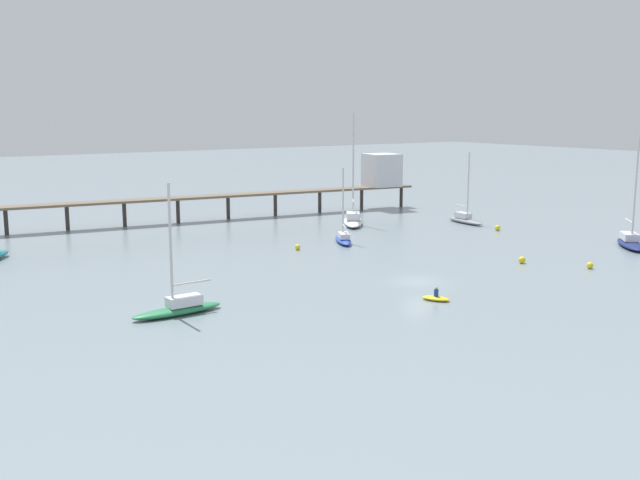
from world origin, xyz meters
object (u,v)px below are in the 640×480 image
(pier, at_px, (322,180))
(sailboat_green, at_px, (179,306))
(sailboat_navy, at_px, (630,240))
(mooring_buoy_mid, at_px, (590,265))
(mooring_buoy_near, at_px, (298,247))
(sailboat_gray, at_px, (465,218))
(sailboat_blue, at_px, (343,238))
(sailboat_white, at_px, (353,219))
(dinghy_yellow, at_px, (436,298))
(mooring_buoy_inner, at_px, (522,260))
(mooring_buoy_outer, at_px, (498,228))

(pier, xyz_separation_m, sailboat_green, (-39.26, -38.92, -4.15))
(pier, relative_size, sailboat_navy, 5.39)
(mooring_buoy_mid, distance_m, mooring_buoy_near, 29.58)
(sailboat_gray, bearing_deg, sailboat_blue, -172.78)
(pier, height_order, mooring_buoy_mid, pier)
(mooring_buoy_near, bearing_deg, sailboat_navy, -31.48)
(pier, relative_size, mooring_buoy_near, 107.59)
(sailboat_green, bearing_deg, pier, 44.75)
(sailboat_white, bearing_deg, dinghy_yellow, -117.00)
(sailboat_gray, distance_m, sailboat_green, 53.22)
(sailboat_blue, xyz_separation_m, mooring_buoy_near, (-6.59, -0.72, -0.29))
(sailboat_gray, distance_m, sailboat_blue, 22.10)
(mooring_buoy_near, bearing_deg, dinghy_yellow, -95.60)
(pier, bearing_deg, mooring_buoy_near, -129.36)
(sailboat_navy, distance_m, mooring_buoy_near, 36.49)
(mooring_buoy_near, bearing_deg, sailboat_white, 34.94)
(sailboat_gray, height_order, sailboat_white, sailboat_white)
(sailboat_navy, relative_size, sailboat_blue, 1.43)
(sailboat_navy, xyz_separation_m, mooring_buoy_near, (-31.12, 19.05, -0.42))
(sailboat_green, height_order, dinghy_yellow, sailboat_green)
(sailboat_navy, height_order, mooring_buoy_inner, sailboat_navy)
(sailboat_gray, relative_size, sailboat_blue, 1.11)
(mooring_buoy_mid, bearing_deg, dinghy_yellow, -178.42)
(mooring_buoy_mid, bearing_deg, sailboat_navy, 18.85)
(sailboat_blue, bearing_deg, sailboat_gray, 7.22)
(sailboat_green, xyz_separation_m, mooring_buoy_near, (20.83, 16.44, -0.36))
(sailboat_gray, height_order, mooring_buoy_mid, sailboat_gray)
(dinghy_yellow, xyz_separation_m, mooring_buoy_near, (2.37, 24.13, 0.08))
(mooring_buoy_mid, bearing_deg, sailboat_gray, 68.55)
(mooring_buoy_inner, bearing_deg, sailboat_navy, -2.66)
(sailboat_white, height_order, mooring_buoy_outer, sailboat_white)
(pier, xyz_separation_m, mooring_buoy_mid, (-0.56, -46.05, -4.49))
(mooring_buoy_outer, bearing_deg, dinghy_yellow, -144.93)
(mooring_buoy_mid, height_order, mooring_buoy_near, mooring_buoy_mid)
(sailboat_green, height_order, sailboat_navy, sailboat_navy)
(dinghy_yellow, height_order, mooring_buoy_near, dinghy_yellow)
(sailboat_green, bearing_deg, mooring_buoy_mid, -10.44)
(mooring_buoy_outer, xyz_separation_m, mooring_buoy_near, (-27.42, 3.22, -0.05))
(sailboat_blue, relative_size, mooring_buoy_inner, 12.30)
(pier, distance_m, sailboat_navy, 43.61)
(pier, distance_m, dinghy_yellow, 51.24)
(sailboat_white, bearing_deg, sailboat_blue, -131.30)
(sailboat_navy, xyz_separation_m, mooring_buoy_inner, (-16.65, 0.77, -0.38))
(sailboat_green, height_order, sailboat_white, sailboat_white)
(sailboat_navy, xyz_separation_m, dinghy_yellow, (-33.48, -5.08, -0.50))
(pier, xyz_separation_m, sailboat_blue, (-11.85, -21.76, -4.21))
(pier, relative_size, sailboat_blue, 7.71)
(mooring_buoy_inner, relative_size, mooring_buoy_near, 1.13)
(sailboat_navy, xyz_separation_m, sailboat_blue, (-24.53, 19.77, -0.13))
(pier, bearing_deg, sailboat_green, -135.25)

